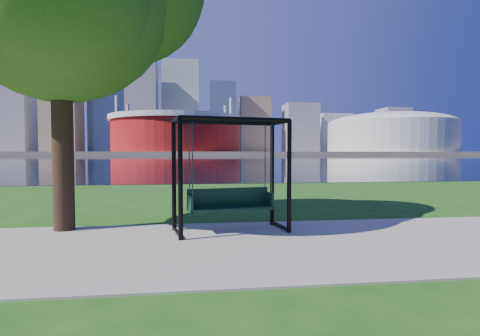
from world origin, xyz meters
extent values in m
plane|color=#1E5114|center=(0.00, 0.00, 0.00)|extent=(900.00, 900.00, 0.00)
cube|color=#9E937F|center=(0.00, -0.50, 0.01)|extent=(120.00, 4.00, 0.03)
cube|color=black|center=(0.00, 102.00, 0.01)|extent=(900.00, 180.00, 0.02)
cube|color=#937F60|center=(0.00, 306.00, 1.00)|extent=(900.00, 228.00, 2.00)
cylinder|color=maroon|center=(-10.00, 235.00, 13.00)|extent=(80.00, 80.00, 22.00)
cylinder|color=silver|center=(-10.00, 235.00, 22.50)|extent=(83.00, 83.00, 3.00)
cylinder|color=silver|center=(22.91, 254.00, 18.00)|extent=(2.00, 2.00, 32.00)
cylinder|color=silver|center=(-42.91, 254.00, 18.00)|extent=(2.00, 2.00, 32.00)
cylinder|color=silver|center=(-42.91, 216.00, 18.00)|extent=(2.00, 2.00, 32.00)
cylinder|color=silver|center=(22.91, 216.00, 18.00)|extent=(2.00, 2.00, 32.00)
cylinder|color=beige|center=(135.00, 235.00, 12.00)|extent=(84.00, 84.00, 20.00)
ellipsoid|color=beige|center=(135.00, 235.00, 21.00)|extent=(84.00, 84.00, 15.12)
cube|color=gray|center=(-140.00, 310.00, 33.00)|extent=(28.00, 28.00, 62.00)
cube|color=#998466|center=(-100.00, 300.00, 46.00)|extent=(26.00, 26.00, 88.00)
cube|color=slate|center=(-70.00, 325.00, 49.50)|extent=(30.00, 24.00, 95.00)
cube|color=gray|center=(-40.00, 305.00, 38.00)|extent=(24.00, 24.00, 72.00)
cube|color=silver|center=(-10.00, 335.00, 42.00)|extent=(32.00, 28.00, 80.00)
cube|color=slate|center=(25.00, 310.00, 31.00)|extent=(22.00, 22.00, 58.00)
cube|color=#998466|center=(55.00, 325.00, 26.00)|extent=(26.00, 26.00, 48.00)
cube|color=gray|center=(95.00, 315.00, 23.00)|extent=(28.00, 24.00, 42.00)
cube|color=silver|center=(135.00, 340.00, 20.00)|extent=(30.00, 26.00, 36.00)
cube|color=gray|center=(185.00, 320.00, 22.00)|extent=(24.00, 24.00, 40.00)
cube|color=#998466|center=(225.00, 335.00, 18.00)|extent=(26.00, 26.00, 32.00)
sphere|color=#998466|center=(-100.00, 300.00, 93.50)|extent=(10.00, 10.00, 10.00)
cylinder|color=black|center=(-0.88, -0.01, 1.10)|extent=(0.10, 0.10, 2.20)
cylinder|color=black|center=(1.19, 0.36, 1.10)|extent=(0.10, 0.10, 2.20)
cylinder|color=black|center=(-1.03, 0.84, 1.10)|extent=(0.10, 0.10, 2.20)
cylinder|color=black|center=(1.04, 1.21, 1.10)|extent=(0.10, 0.10, 2.20)
cylinder|color=black|center=(0.15, 0.18, 2.20)|extent=(2.09, 0.46, 0.09)
cylinder|color=black|center=(0.00, 1.02, 2.20)|extent=(2.09, 0.46, 0.09)
cylinder|color=black|center=(-0.96, 0.41, 2.20)|extent=(0.24, 0.86, 0.09)
cylinder|color=black|center=(-0.96, 0.41, 0.08)|extent=(0.22, 0.86, 0.07)
cylinder|color=black|center=(1.12, 0.79, 2.20)|extent=(0.24, 0.86, 0.09)
cylinder|color=black|center=(1.12, 0.79, 0.08)|extent=(0.22, 0.86, 0.07)
cube|color=black|center=(0.08, 0.60, 0.48)|extent=(1.73, 0.72, 0.06)
cube|color=black|center=(0.05, 0.78, 0.69)|extent=(1.66, 0.34, 0.36)
cube|color=black|center=(-0.72, 0.46, 0.61)|extent=(0.12, 0.43, 0.33)
cube|color=black|center=(0.88, 0.74, 0.61)|extent=(0.12, 0.43, 0.33)
cylinder|color=#36363B|center=(-0.67, 0.29, 1.46)|extent=(0.03, 0.03, 1.39)
cylinder|color=#36363B|center=(0.89, 0.56, 1.46)|extent=(0.03, 0.03, 1.39)
cylinder|color=#36363B|center=(-0.73, 0.64, 1.46)|extent=(0.03, 0.03, 1.39)
cylinder|color=#36363B|center=(0.83, 0.91, 1.46)|extent=(0.03, 0.03, 1.39)
cylinder|color=black|center=(-3.23, 1.18, 2.03)|extent=(0.41, 0.41, 4.07)
camera|label=1|loc=(-0.69, -6.68, 1.59)|focal=28.00mm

